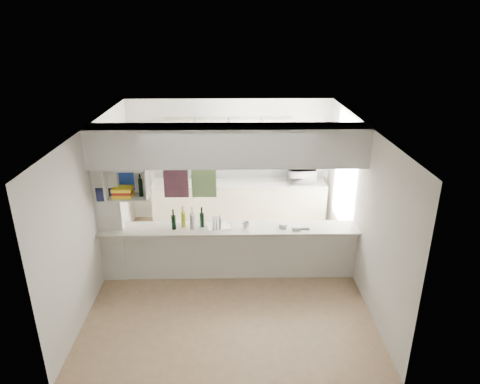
{
  "coord_description": "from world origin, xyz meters",
  "views": [
    {
      "loc": [
        0.07,
        -6.24,
        4.05
      ],
      "look_at": [
        0.19,
        0.5,
        1.34
      ],
      "focal_mm": 32.0,
      "sensor_mm": 36.0,
      "label": 1
    }
  ],
  "objects_px": {
    "microwave": "(302,176)",
    "wine_bottles": "(188,220)",
    "dish_rack": "(219,222)",
    "bowl": "(301,167)"
  },
  "relations": [
    {
      "from": "microwave",
      "to": "dish_rack",
      "type": "height_order",
      "value": "microwave"
    },
    {
      "from": "microwave",
      "to": "bowl",
      "type": "bearing_deg",
      "value": -60.08
    },
    {
      "from": "microwave",
      "to": "wine_bottles",
      "type": "relative_size",
      "value": 1.02
    },
    {
      "from": "dish_rack",
      "to": "wine_bottles",
      "type": "height_order",
      "value": "wine_bottles"
    },
    {
      "from": "bowl",
      "to": "wine_bottles",
      "type": "distance_m",
      "value": 3.01
    },
    {
      "from": "bowl",
      "to": "wine_bottles",
      "type": "bearing_deg",
      "value": -135.68
    },
    {
      "from": "microwave",
      "to": "bowl",
      "type": "distance_m",
      "value": 0.18
    },
    {
      "from": "bowl",
      "to": "wine_bottles",
      "type": "height_order",
      "value": "wine_bottles"
    },
    {
      "from": "microwave",
      "to": "bowl",
      "type": "relative_size",
      "value": 2.11
    },
    {
      "from": "dish_rack",
      "to": "wine_bottles",
      "type": "distance_m",
      "value": 0.5
    }
  ]
}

